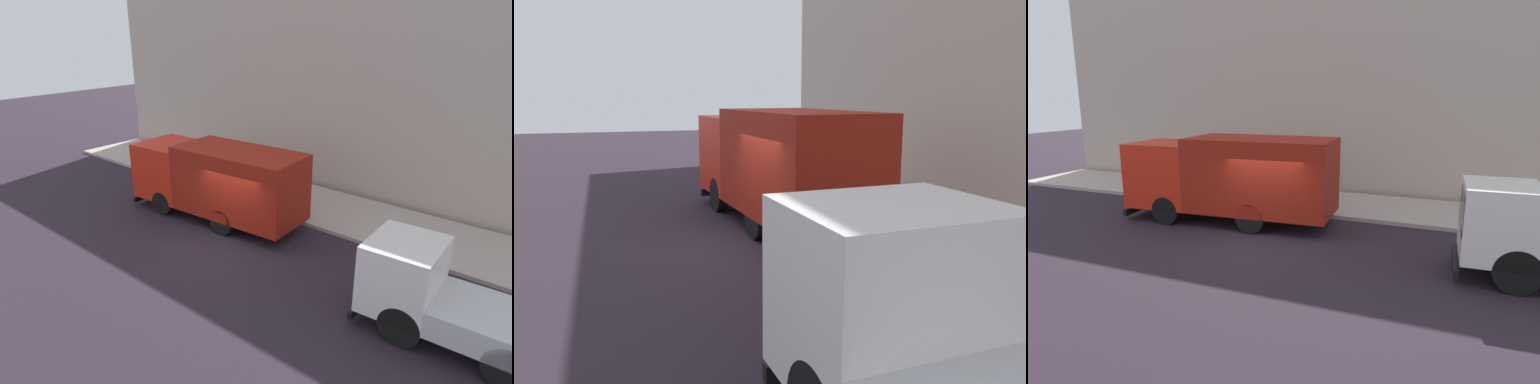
% 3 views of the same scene
% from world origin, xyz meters
% --- Properties ---
extents(ground, '(80.00, 80.00, 0.00)m').
position_xyz_m(ground, '(0.00, 0.00, 0.00)').
color(ground, '#291F2A').
extents(sidewalk, '(3.92, 30.00, 0.15)m').
position_xyz_m(sidewalk, '(4.96, 0.00, 0.07)').
color(sidewalk, '#B5A59C').
rests_on(sidewalk, ground).
extents(building_facade, '(0.50, 30.00, 10.98)m').
position_xyz_m(building_facade, '(7.42, 0.00, 5.49)').
color(building_facade, '#BFAC9F').
rests_on(building_facade, ground).
extents(large_utility_truck, '(2.91, 7.68, 3.06)m').
position_xyz_m(large_utility_truck, '(1.35, 1.79, 1.71)').
color(large_utility_truck, red).
rests_on(large_utility_truck, ground).
extents(pedestrian_walking, '(0.49, 0.49, 1.66)m').
position_xyz_m(pedestrian_walking, '(4.52, 5.18, 1.02)').
color(pedestrian_walking, black).
rests_on(pedestrian_walking, sidewalk).
extents(traffic_cone_orange, '(0.46, 0.46, 0.66)m').
position_xyz_m(traffic_cone_orange, '(3.95, 6.32, 0.48)').
color(traffic_cone_orange, orange).
rests_on(traffic_cone_orange, sidewalk).
extents(street_sign_post, '(0.44, 0.08, 2.57)m').
position_xyz_m(street_sign_post, '(3.44, -0.11, 1.66)').
color(street_sign_post, '#4C5156').
rests_on(street_sign_post, sidewalk).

